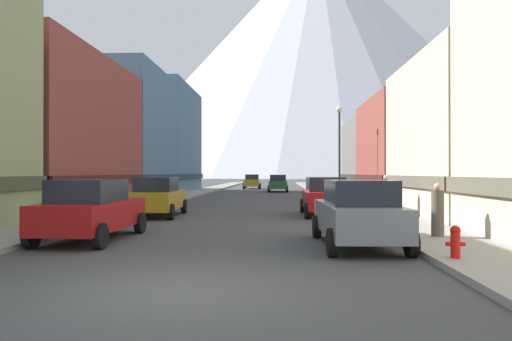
% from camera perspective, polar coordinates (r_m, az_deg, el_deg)
% --- Properties ---
extents(ground_plane, '(400.00, 400.00, 0.00)m').
position_cam_1_polar(ground_plane, '(8.24, -9.38, -14.14)').
color(ground_plane, '#3F3F3F').
extents(sidewalk_left, '(2.50, 100.00, 0.15)m').
position_cam_1_polar(sidewalk_left, '(43.59, -7.75, -2.78)').
color(sidewalk_left, gray).
rests_on(sidewalk_left, ground).
extents(sidewalk_right, '(2.50, 100.00, 0.15)m').
position_cam_1_polar(sidewalk_right, '(43.10, 8.84, -2.80)').
color(sidewalk_right, gray).
rests_on(sidewalk_right, ground).
extents(storefront_left_1, '(8.90, 12.85, 8.23)m').
position_cam_1_polar(storefront_left_1, '(28.42, -25.63, 3.77)').
color(storefront_left_1, brown).
rests_on(storefront_left_1, ground).
extents(storefront_left_2, '(9.58, 11.00, 10.12)m').
position_cam_1_polar(storefront_left_2, '(39.69, -17.69, 3.95)').
color(storefront_left_2, slate).
rests_on(storefront_left_2, ground).
extents(storefront_left_3, '(8.11, 13.42, 11.00)m').
position_cam_1_polar(storefront_left_3, '(51.19, -12.10, 3.48)').
color(storefront_left_3, slate).
rests_on(storefront_left_3, ground).
extents(storefront_right_1, '(7.36, 9.48, 7.00)m').
position_cam_1_polar(storefront_right_1, '(23.27, 26.47, 3.18)').
color(storefront_right_1, beige).
rests_on(storefront_right_1, ground).
extents(storefront_right_2, '(6.86, 9.55, 6.76)m').
position_cam_1_polar(storefront_right_2, '(32.45, 19.03, 1.99)').
color(storefront_right_2, brown).
rests_on(storefront_right_2, ground).
extents(storefront_right_3, '(9.37, 8.29, 6.30)m').
position_cam_1_polar(storefront_right_3, '(41.41, 17.23, 1.20)').
color(storefront_right_3, '#66605B').
rests_on(storefront_right_3, ground).
extents(car_left_0, '(2.14, 4.44, 1.78)m').
position_cam_1_polar(car_left_0, '(14.70, -19.22, -4.45)').
color(car_left_0, '#9E1111').
rests_on(car_left_0, ground).
extents(car_left_1, '(2.20, 4.46, 1.78)m').
position_cam_1_polar(car_left_1, '(21.90, -11.76, -3.09)').
color(car_left_1, '#B28419').
rests_on(car_left_1, ground).
extents(car_right_0, '(2.18, 4.45, 1.78)m').
position_cam_1_polar(car_right_0, '(12.98, 12.19, -5.02)').
color(car_right_0, slate).
rests_on(car_right_0, ground).
extents(car_right_1, '(2.10, 4.42, 1.78)m').
position_cam_1_polar(car_right_1, '(22.09, 8.26, -3.06)').
color(car_right_1, '#9E1111').
rests_on(car_right_1, ground).
extents(car_driving_0, '(2.06, 4.40, 1.78)m').
position_cam_1_polar(car_driving_0, '(49.09, 2.65, -1.54)').
color(car_driving_0, '#265933').
rests_on(car_driving_0, ground).
extents(car_driving_1, '(2.06, 4.40, 1.78)m').
position_cam_1_polar(car_driving_1, '(58.60, -0.47, -1.33)').
color(car_driving_1, '#B28419').
rests_on(car_driving_1, ground).
extents(fire_hydrant_near, '(0.40, 0.22, 0.70)m').
position_cam_1_polar(fire_hydrant_near, '(11.07, 22.85, -7.77)').
color(fire_hydrant_near, red).
rests_on(fire_hydrant_near, sidewalk_right).
extents(potted_plant_0, '(0.57, 0.57, 0.96)m').
position_cam_1_polar(potted_plant_0, '(20.05, -22.97, -3.93)').
color(potted_plant_0, '#4C4C51').
rests_on(potted_plant_0, sidewalk_left).
extents(potted_plant_1, '(0.66, 0.66, 0.92)m').
position_cam_1_polar(potted_plant_1, '(22.75, -19.73, -3.50)').
color(potted_plant_1, '#4C4C51').
rests_on(potted_plant_1, sidewalk_left).
extents(pedestrian_0, '(0.36, 0.36, 1.74)m').
position_cam_1_polar(pedestrian_0, '(20.89, 15.40, -3.06)').
color(pedestrian_0, navy).
rests_on(pedestrian_0, sidewalk_right).
extents(pedestrian_1, '(0.36, 0.36, 1.53)m').
position_cam_1_polar(pedestrian_1, '(14.64, 21.00, -4.66)').
color(pedestrian_1, brown).
rests_on(pedestrian_1, sidewalk_right).
extents(streetlamp_right, '(0.36, 0.36, 5.86)m').
position_cam_1_polar(streetlamp_right, '(29.11, 10.00, 3.69)').
color(streetlamp_right, black).
rests_on(streetlamp_right, sidewalk_right).
extents(mountain_backdrop, '(236.75, 236.75, 134.26)m').
position_cam_1_polar(mountain_backdrop, '(276.53, 7.48, 13.35)').
color(mountain_backdrop, silver).
rests_on(mountain_backdrop, ground).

